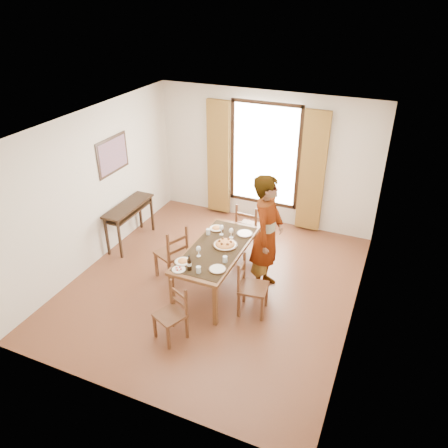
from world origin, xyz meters
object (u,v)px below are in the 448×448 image
at_px(man, 267,235).
at_px(pasta_platter, 225,243).
at_px(dining_table, 217,251).
at_px(console_table, 129,210).

bearing_deg(man, pasta_platter, 105.83).
xyz_separation_m(dining_table, man, (0.73, 0.30, 0.31)).
bearing_deg(pasta_platter, man, 16.23).
bearing_deg(dining_table, pasta_platter, 49.49).
height_order(console_table, dining_table, console_table).
distance_m(man, pasta_platter, 0.68).
xyz_separation_m(man, pasta_platter, (-0.63, -0.18, -0.19)).
xyz_separation_m(console_table, pasta_platter, (2.20, -0.53, 0.12)).
bearing_deg(dining_table, console_table, 162.90).
xyz_separation_m(dining_table, pasta_platter, (0.10, 0.12, 0.12)).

